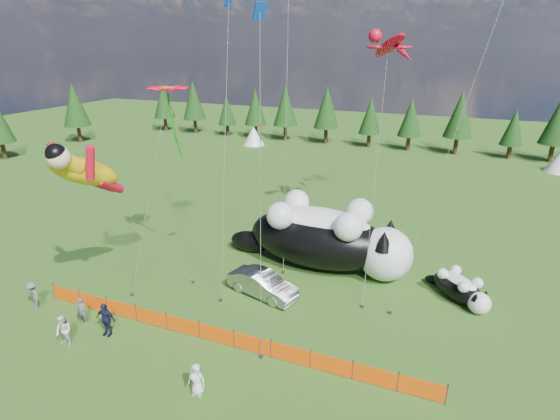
% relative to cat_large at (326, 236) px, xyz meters
% --- Properties ---
extents(ground, '(160.00, 160.00, 0.00)m').
position_rel_cat_large_xyz_m(ground, '(-2.80, -6.99, -2.24)').
color(ground, '#0E380A').
rests_on(ground, ground).
extents(safety_fence, '(22.06, 0.06, 1.10)m').
position_rel_cat_large_xyz_m(safety_fence, '(-2.80, -9.99, -1.73)').
color(safety_fence, '#262626').
rests_on(safety_fence, ground).
extents(tree_line, '(90.00, 4.00, 8.00)m').
position_rel_cat_large_xyz_m(tree_line, '(-2.80, 38.01, 1.76)').
color(tree_line, black).
rests_on(tree_line, ground).
extents(festival_tents, '(50.00, 3.20, 2.80)m').
position_rel_cat_large_xyz_m(festival_tents, '(8.20, 33.01, -0.84)').
color(festival_tents, white).
rests_on(festival_tents, ground).
extents(cat_large, '(13.04, 4.94, 4.71)m').
position_rel_cat_large_xyz_m(cat_large, '(0.00, 0.00, 0.00)').
color(cat_large, black).
rests_on(cat_large, ground).
extents(cat_small, '(3.80, 3.75, 1.72)m').
position_rel_cat_large_xyz_m(cat_small, '(8.59, -1.13, -1.42)').
color(cat_small, black).
rests_on(cat_small, ground).
extents(car, '(4.76, 2.68, 1.48)m').
position_rel_cat_large_xyz_m(car, '(-2.47, -4.95, -1.49)').
color(car, '#A2A1A6').
rests_on(car, ground).
extents(spectator_a, '(0.65, 0.49, 1.60)m').
position_rel_cat_large_xyz_m(spectator_a, '(-10.35, -11.25, -1.44)').
color(spectator_a, '#58585D').
rests_on(spectator_a, ground).
extents(spectator_b, '(0.88, 0.56, 1.74)m').
position_rel_cat_large_xyz_m(spectator_b, '(-9.77, -13.02, -1.37)').
color(spectator_b, silver).
rests_on(spectator_b, ground).
extents(spectator_c, '(1.14, 0.65, 1.88)m').
position_rel_cat_large_xyz_m(spectator_c, '(-8.47, -11.51, -1.29)').
color(spectator_c, '#15193A').
rests_on(spectator_c, ground).
extents(spectator_d, '(1.22, 0.88, 1.70)m').
position_rel_cat_large_xyz_m(spectator_d, '(-14.09, -11.14, -1.39)').
color(spectator_d, '#58585D').
rests_on(spectator_d, ground).
extents(spectator_e, '(0.84, 0.62, 1.56)m').
position_rel_cat_large_xyz_m(spectator_e, '(-1.86, -13.35, -1.46)').
color(spectator_e, silver).
rests_on(spectator_e, ground).
extents(superhero_kite, '(6.65, 6.32, 10.76)m').
position_rel_cat_large_xyz_m(superhero_kite, '(-11.11, -8.79, 5.64)').
color(superhero_kite, gold).
rests_on(superhero_kite, ground).
extents(gecko_kite, '(5.90, 14.93, 18.18)m').
position_rel_cat_large_xyz_m(gecko_kite, '(2.02, 7.41, 11.93)').
color(gecko_kite, red).
rests_on(gecko_kite, ground).
extents(flower_kite, '(3.01, 5.76, 12.46)m').
position_rel_cat_large_xyz_m(flower_kite, '(-8.89, -3.84, 9.46)').
color(flower_kite, red).
rests_on(flower_kite, ground).
extents(diamond_kite_a, '(2.63, 7.42, 18.08)m').
position_rel_cat_large_xyz_m(diamond_kite_a, '(-6.69, -0.10, 13.50)').
color(diamond_kite_a, '#0B3BA9').
rests_on(diamond_kite_a, ground).
extents(diamond_kite_c, '(1.51, 3.41, 16.36)m').
position_rel_cat_large_xyz_m(diamond_kite_c, '(-1.26, -7.49, 12.65)').
color(diamond_kite_c, '#0B3BA9').
rests_on(diamond_kite_c, ground).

